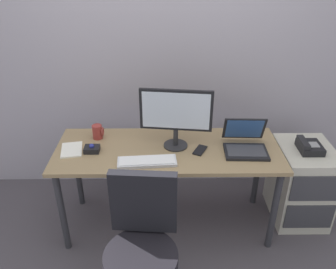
% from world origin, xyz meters
% --- Properties ---
extents(ground_plane, '(8.00, 8.00, 0.00)m').
position_xyz_m(ground_plane, '(0.00, 0.00, 0.00)').
color(ground_plane, '#4B454C').
extents(back_wall, '(6.00, 0.10, 2.80)m').
position_xyz_m(back_wall, '(0.00, 0.67, 1.40)').
color(back_wall, '#A39CA8').
rests_on(back_wall, ground).
extents(desk, '(1.68, 0.64, 0.73)m').
position_xyz_m(desk, '(0.00, 0.00, 0.65)').
color(desk, '#947953').
rests_on(desk, ground).
extents(file_cabinet, '(0.42, 0.53, 0.65)m').
position_xyz_m(file_cabinet, '(1.10, 0.10, 0.33)').
color(file_cabinet, beige).
rests_on(file_cabinet, ground).
extents(desk_phone, '(0.17, 0.20, 0.09)m').
position_xyz_m(desk_phone, '(1.10, 0.09, 0.69)').
color(desk_phone, black).
rests_on(desk_phone, file_cabinet).
extents(office_chair, '(0.52, 0.52, 0.94)m').
position_xyz_m(office_chair, '(-0.16, -0.73, 0.42)').
color(office_chair, black).
rests_on(office_chair, ground).
extents(monitor_main, '(0.52, 0.18, 0.45)m').
position_xyz_m(monitor_main, '(0.06, 0.04, 1.00)').
color(monitor_main, '#262628').
rests_on(monitor_main, desk).
extents(keyboard, '(0.42, 0.17, 0.03)m').
position_xyz_m(keyboard, '(-0.15, -0.19, 0.75)').
color(keyboard, silver).
rests_on(keyboard, desk).
extents(laptop, '(0.32, 0.32, 0.22)m').
position_xyz_m(laptop, '(0.57, -0.01, 0.78)').
color(laptop, black).
rests_on(laptop, desk).
extents(trackball_mouse, '(0.11, 0.09, 0.07)m').
position_xyz_m(trackball_mouse, '(-0.56, -0.04, 0.76)').
color(trackball_mouse, black).
rests_on(trackball_mouse, desk).
extents(coffee_mug, '(0.09, 0.08, 0.11)m').
position_xyz_m(coffee_mug, '(-0.54, 0.16, 0.79)').
color(coffee_mug, maroon).
rests_on(coffee_mug, desk).
extents(paper_notepad, '(0.18, 0.23, 0.01)m').
position_xyz_m(paper_notepad, '(-0.71, -0.02, 0.74)').
color(paper_notepad, white).
rests_on(paper_notepad, desk).
extents(cell_phone, '(0.12, 0.16, 0.01)m').
position_xyz_m(cell_phone, '(0.24, -0.03, 0.74)').
color(cell_phone, black).
rests_on(cell_phone, desk).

